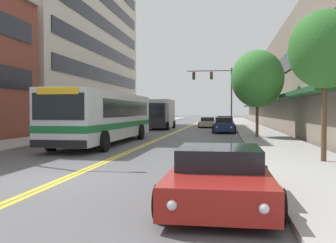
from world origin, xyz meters
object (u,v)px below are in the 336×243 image
Objects in this scene: car_charcoal_parked_left_near at (135,124)px; car_navy_parked_right_far at (224,125)px; street_tree_right_mid at (257,79)px; traffic_signal_mast at (217,85)px; street_tree_right_near at (325,50)px; car_beige_moving_lead at (208,123)px; box_truck at (160,114)px; car_black_parked_right_end at (225,123)px; city_bus at (106,115)px; car_white_parked_right_mid at (224,122)px; car_red_parked_right_foreground at (219,177)px.

car_charcoal_parked_left_near is 0.89× the size of car_navy_parked_right_far.
traffic_signal_mast is at bearing 98.65° from street_tree_right_mid.
car_navy_parked_right_far is 20.12m from street_tree_right_near.
street_tree_right_mid is (4.16, -17.65, 3.54)m from car_beige_moving_lead.
box_truck reaches higher than car_beige_moving_lead.
box_truck is at bearing -177.51° from car_black_parked_right_end.
city_bus is at bearing -118.95° from car_navy_parked_right_far.
box_truck reaches higher than car_white_parked_right_mid.
street_tree_right_mid is at bearing -81.35° from traffic_signal_mast.
traffic_signal_mast reaches higher than street_tree_right_mid.
car_red_parked_right_foreground is at bearing -87.00° from car_beige_moving_lead.
traffic_signal_mast is (7.86, 10.93, 4.55)m from car_charcoal_parked_left_near.
box_truck reaches higher than car_black_parked_right_end.
car_navy_parked_right_far reaches higher than car_charcoal_parked_left_near.
car_beige_moving_lead reaches higher than car_red_parked_right_foreground.
car_navy_parked_right_far is 0.70× the size of box_truck.
car_beige_moving_lead is at bearing 77.96° from city_bus.
street_tree_right_near is at bearing -83.61° from car_white_parked_right_mid.
car_navy_parked_right_far is 0.99× the size of car_beige_moving_lead.
traffic_signal_mast reaches higher than city_bus.
street_tree_right_mid reaches higher than box_truck.
car_black_parked_right_end is (8.83, 3.16, 0.06)m from car_charcoal_parked_left_near.
street_tree_right_mid is (-1.26, 12.42, 0.07)m from street_tree_right_near.
car_black_parked_right_end is at bearing -82.89° from traffic_signal_mast.
car_red_parked_right_foreground is 0.75× the size of street_tree_right_mid.
car_beige_moving_lead is (-1.89, 36.02, 0.02)m from car_red_parked_right_foreground.
car_red_parked_right_foreground is (6.75, -13.23, -1.11)m from city_bus.
city_bus is 1.73× the size of traffic_signal_mast.
street_tree_right_mid reaches higher than car_navy_parked_right_far.
street_tree_right_near is (4.44, -33.33, -1.10)m from traffic_signal_mast.
car_red_parked_right_foreground is 31.95m from box_truck.
car_charcoal_parked_left_near is 0.91× the size of car_white_parked_right_mid.
box_truck is at bearing 89.88° from city_bus.
street_tree_right_near is (3.51, -19.52, 3.39)m from car_navy_parked_right_far.
car_white_parked_right_mid is 12.10m from car_navy_parked_right_far.
city_bus is 1.87× the size of box_truck.
car_navy_parked_right_far is at bearing -90.33° from car_black_parked_right_end.
street_tree_right_near reaches higher than car_navy_parked_right_far.
city_bus is at bearing -102.04° from car_beige_moving_lead.
street_tree_right_near reaches higher than car_charcoal_parked_left_near.
street_tree_right_near is at bearing -35.29° from city_bus.
car_black_parked_right_end is 26.01m from street_tree_right_near.
car_charcoal_parked_left_near is 10.31m from car_beige_moving_lead.
traffic_signal_mast is 33.64m from street_tree_right_near.
car_black_parked_right_end is at bearing 19.72° from car_charcoal_parked_left_near.
car_white_parked_right_mid is 6.06m from car_black_parked_right_end.
box_truck is (0.04, 17.99, -0.05)m from city_bus.
street_tree_right_near is (5.42, -30.07, 3.48)m from car_beige_moving_lead.
box_truck reaches higher than car_navy_parked_right_far.
street_tree_right_near is (3.54, -31.62, 3.48)m from car_white_parked_right_mid.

